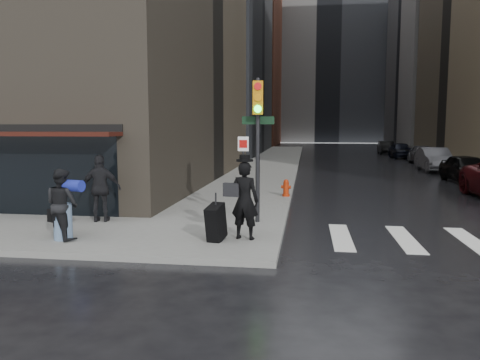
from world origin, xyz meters
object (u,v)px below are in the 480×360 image
object	(u,v)px
man_jeans	(62,204)
man_greycoat	(101,188)
parked_car_3	(424,155)
parked_car_1	(467,169)
parked_car_4	(401,150)
traffic_light	(257,130)
parked_car_2	(434,159)
parked_car_5	(386,148)
man_overcoat	(239,204)
fire_hydrant	(286,189)

from	to	relation	value
man_jeans	man_greycoat	size ratio (longest dim) A/B	0.89
man_jeans	parked_car_3	xyz separation A→B (m)	(14.76, 27.28, -0.34)
man_greycoat	parked_car_3	bearing A→B (deg)	-129.43
parked_car_1	parked_car_4	bearing A→B (deg)	86.09
traffic_light	parked_car_3	size ratio (longest dim) A/B	0.88
traffic_light	parked_car_2	bearing A→B (deg)	57.17
parked_car_1	parked_car_5	bearing A→B (deg)	86.94
parked_car_2	parked_car_5	world-z (taller)	parked_car_2
man_overcoat	parked_car_4	xyz separation A→B (m)	(10.02, 32.97, -0.30)
parked_car_1	man_overcoat	bearing A→B (deg)	-127.33
man_overcoat	parked_car_4	world-z (taller)	man_overcoat
man_overcoat	parked_car_2	xyz separation A→B (m)	(9.71, 20.40, -0.27)
man_overcoat	man_greycoat	bearing A→B (deg)	-8.43
fire_hydrant	parked_car_5	bearing A→B (deg)	74.42
man_overcoat	fire_hydrant	world-z (taller)	man_overcoat
fire_hydrant	parked_car_2	bearing A→B (deg)	56.05
traffic_light	parked_car_2	world-z (taller)	traffic_light
parked_car_1	parked_car_3	distance (m)	12.60
man_greycoat	fire_hydrant	bearing A→B (deg)	-140.75
parked_car_1	parked_car_4	size ratio (longest dim) A/B	1.00
traffic_light	parked_car_1	distance (m)	15.48
traffic_light	parked_car_3	xyz separation A→B (m)	(10.36, 24.63, -2.09)
man_jeans	fire_hydrant	bearing A→B (deg)	-98.51
fire_hydrant	parked_car_5	world-z (taller)	parked_car_5
man_overcoat	parked_car_1	size ratio (longest dim) A/B	0.49
fire_hydrant	man_overcoat	bearing A→B (deg)	-96.51
fire_hydrant	parked_car_3	world-z (taller)	parked_car_3
parked_car_1	traffic_light	bearing A→B (deg)	-131.06
traffic_light	parked_car_5	bearing A→B (deg)	70.17
parked_car_2	parked_car_5	distance (m)	18.85
man_overcoat	parked_car_1	bearing A→B (deg)	-112.50
man_overcoat	fire_hydrant	distance (m)	7.26
man_jeans	man_overcoat	bearing A→B (deg)	-147.64
fire_hydrant	man_greycoat	bearing A→B (deg)	-131.77
man_overcoat	parked_car_2	world-z (taller)	man_overcoat
man_overcoat	man_greycoat	size ratio (longest dim) A/B	1.08
parked_car_4	parked_car_5	world-z (taller)	parked_car_4
man_greycoat	fire_hydrant	world-z (taller)	man_greycoat
man_overcoat	parked_car_3	size ratio (longest dim) A/B	0.45
parked_car_1	parked_car_2	distance (m)	6.28
man_greycoat	parked_car_3	world-z (taller)	man_greycoat
man_greycoat	parked_car_5	world-z (taller)	man_greycoat
man_overcoat	parked_car_1	world-z (taller)	man_overcoat
parked_car_4	man_greycoat	bearing A→B (deg)	-115.83
traffic_light	parked_car_5	distance (m)	38.46
man_jeans	parked_car_5	size ratio (longest dim) A/B	0.42
parked_car_3	man_jeans	bearing A→B (deg)	-117.66
man_jeans	parked_car_3	world-z (taller)	man_jeans
man_overcoat	parked_car_5	world-z (taller)	man_overcoat
parked_car_3	parked_car_5	xyz separation A→B (m)	(-0.80, 12.57, 0.00)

